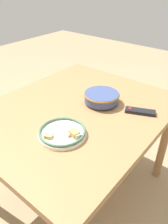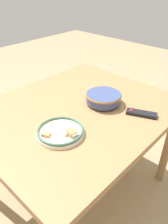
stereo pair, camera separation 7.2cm
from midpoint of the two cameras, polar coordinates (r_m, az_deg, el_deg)
ground_plane at (r=1.86m, az=-2.86°, el=-19.16°), size 8.00×8.00×0.00m
dining_table at (r=1.40m, az=-3.60°, el=-2.06°), size 1.20×1.00×0.75m
noodle_bowl at (r=1.39m, az=3.12°, el=3.89°), size 0.23×0.23×0.07m
food_plate at (r=1.13m, az=-7.37°, el=-5.39°), size 0.25×0.25×0.05m
tv_remote at (r=1.33m, az=12.96°, el=0.13°), size 0.12×0.18×0.02m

